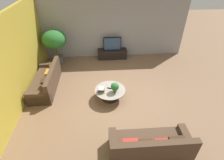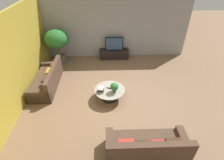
% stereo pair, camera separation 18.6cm
% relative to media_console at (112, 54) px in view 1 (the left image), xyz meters
% --- Properties ---
extents(ground_plane, '(24.00, 24.00, 0.00)m').
position_rel_media_console_xyz_m(ground_plane, '(-0.11, -2.94, -0.23)').
color(ground_plane, brown).
extents(back_wall_stone, '(7.40, 0.12, 3.00)m').
position_rel_media_console_xyz_m(back_wall_stone, '(-0.11, 0.32, 1.27)').
color(back_wall_stone, '#939399').
rests_on(back_wall_stone, ground).
extents(side_wall_left, '(0.12, 7.40, 3.00)m').
position_rel_media_console_xyz_m(side_wall_left, '(-3.37, -2.74, 1.27)').
color(side_wall_left, gold).
rests_on(side_wall_left, ground).
extents(media_console, '(1.47, 0.50, 0.45)m').
position_rel_media_console_xyz_m(media_console, '(0.00, 0.00, 0.00)').
color(media_console, black).
rests_on(media_console, ground).
extents(television, '(0.87, 0.13, 0.67)m').
position_rel_media_console_xyz_m(television, '(0.00, -0.00, 0.54)').
color(television, black).
rests_on(television, media_console).
extents(coffee_table, '(1.10, 1.10, 0.40)m').
position_rel_media_console_xyz_m(coffee_table, '(-0.30, -3.09, 0.05)').
color(coffee_table, black).
rests_on(coffee_table, ground).
extents(couch_by_wall, '(0.84, 2.15, 0.84)m').
position_rel_media_console_xyz_m(couch_by_wall, '(-2.74, -2.27, 0.05)').
color(couch_by_wall, '#4C3828').
rests_on(couch_by_wall, ground).
extents(couch_near_entry, '(2.11, 0.84, 0.84)m').
position_rel_media_console_xyz_m(couch_near_entry, '(0.60, -5.35, 0.06)').
color(couch_near_entry, '#4C3828').
rests_on(couch_near_entry, ground).
extents(potted_palm_tall, '(1.07, 1.07, 1.66)m').
position_rel_media_console_xyz_m(potted_palm_tall, '(-2.63, -0.39, 0.92)').
color(potted_palm_tall, '#514C47').
rests_on(potted_palm_tall, ground).
extents(potted_plant_tabletop, '(0.29, 0.29, 0.37)m').
position_rel_media_console_xyz_m(potted_plant_tabletop, '(-0.14, -3.22, 0.38)').
color(potted_plant_tabletop, '#514C47').
rests_on(potted_plant_tabletop, coffee_table).
extents(book_stack, '(0.25, 0.30, 0.16)m').
position_rel_media_console_xyz_m(book_stack, '(-0.60, -3.18, 0.24)').
color(book_stack, gold).
rests_on(book_stack, coffee_table).
extents(remote_black, '(0.16, 0.10, 0.02)m').
position_rel_media_console_xyz_m(remote_black, '(-0.33, -3.01, 0.18)').
color(remote_black, black).
rests_on(remote_black, coffee_table).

